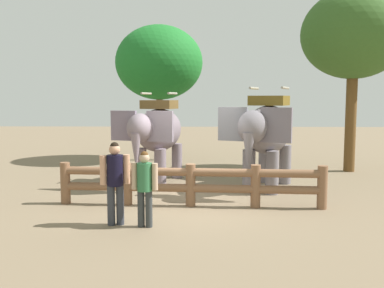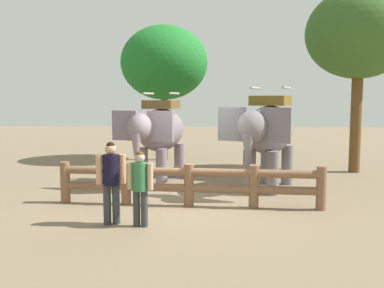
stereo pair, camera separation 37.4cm
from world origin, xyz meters
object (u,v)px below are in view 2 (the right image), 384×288
elephant_center (268,132)px  tourist_woman_in_black (140,183)px  log_fence (189,182)px  tree_far_left (359,34)px  elephant_near_left (159,132)px  tree_back_center (164,63)px  tourist_man_in_blue (111,177)px

elephant_center → tourist_woman_in_black: (-3.03, -3.84, -0.76)m
log_fence → tourist_woman_in_black: size_ratio=4.16×
log_fence → tourist_woman_in_black: bearing=-116.9°
tree_far_left → elephant_near_left: bearing=-160.9°
elephant_center → tourist_woman_in_black: 4.95m
elephant_near_left → tourist_woman_in_black: 4.75m
tree_far_left → tourist_woman_in_black: bearing=-132.8°
log_fence → elephant_center: size_ratio=1.86×
log_fence → tree_back_center: 8.91m
log_fence → tree_far_left: 8.84m
log_fence → tourist_woman_in_black: 1.99m
elephant_center → tourist_man_in_blue: elephant_center is taller
elephant_center → elephant_near_left: bearing=165.2°
elephant_center → tree_back_center: size_ratio=0.62×
log_fence → tourist_man_in_blue: size_ratio=3.75×
tourist_woman_in_black → tourist_man_in_blue: 0.65m
tourist_woman_in_black → tree_back_center: (-0.68, 9.78, 3.23)m
tree_far_left → tree_back_center: bearing=159.2°
tourist_woman_in_black → tree_far_left: (6.53, 7.04, 3.97)m
tourist_woman_in_black → tourist_man_in_blue: bearing=168.8°
tree_back_center → elephant_near_left: bearing=-85.1°
log_fence → elephant_center: 3.17m
log_fence → elephant_center: (2.14, 2.08, 1.07)m
elephant_near_left → tree_far_left: 7.88m
elephant_near_left → elephant_center: elephant_center is taller
elephant_center → tree_far_left: tree_far_left is taller
log_fence → tree_far_left: (5.64, 5.29, 4.28)m
tourist_woman_in_black → tree_far_left: 10.39m
tourist_woman_in_black → tree_back_center: 10.32m
tourist_man_in_blue → tree_far_left: tree_far_left is taller
log_fence → elephant_near_left: elephant_near_left is taller
log_fence → tree_far_left: tree_far_left is taller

